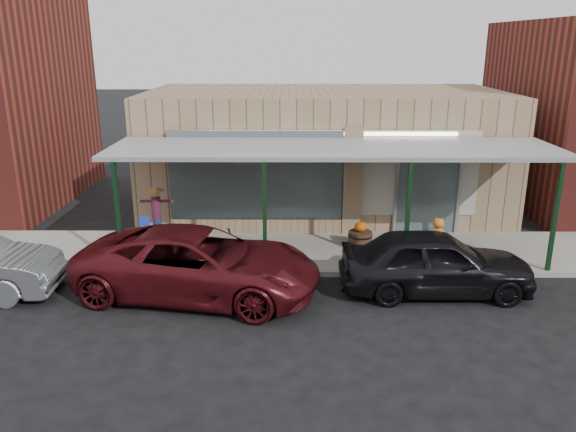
{
  "coord_description": "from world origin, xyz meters",
  "views": [
    {
      "loc": [
        -1.12,
        -11.31,
        5.83
      ],
      "look_at": [
        -1.21,
        2.6,
        1.46
      ],
      "focal_mm": 35.0,
      "sensor_mm": 36.0,
      "label": 1
    }
  ],
  "objects_px": {
    "parked_sedan": "(436,262)",
    "car_maroon": "(199,263)",
    "barrel_scarecrow": "(157,225)",
    "handicap_sign": "(145,233)",
    "barrel_pumpkin": "(360,237)"
  },
  "relations": [
    {
      "from": "handicap_sign",
      "to": "car_maroon",
      "type": "height_order",
      "value": "car_maroon"
    },
    {
      "from": "parked_sedan",
      "to": "handicap_sign",
      "type": "bearing_deg",
      "value": 77.94
    },
    {
      "from": "barrel_scarecrow",
      "to": "handicap_sign",
      "type": "relative_size",
      "value": 1.39
    },
    {
      "from": "barrel_scarecrow",
      "to": "parked_sedan",
      "type": "distance_m",
      "value": 7.87
    },
    {
      "from": "barrel_pumpkin",
      "to": "barrel_scarecrow",
      "type": "bearing_deg",
      "value": 178.28
    },
    {
      "from": "car_maroon",
      "to": "barrel_pumpkin",
      "type": "bearing_deg",
      "value": -44.9
    },
    {
      "from": "barrel_pumpkin",
      "to": "car_maroon",
      "type": "distance_m",
      "value": 5.08
    },
    {
      "from": "handicap_sign",
      "to": "parked_sedan",
      "type": "relative_size",
      "value": 0.28
    },
    {
      "from": "barrel_pumpkin",
      "to": "handicap_sign",
      "type": "distance_m",
      "value": 5.99
    },
    {
      "from": "handicap_sign",
      "to": "car_maroon",
      "type": "distance_m",
      "value": 2.42
    },
    {
      "from": "parked_sedan",
      "to": "car_maroon",
      "type": "relative_size",
      "value": 0.8
    },
    {
      "from": "barrel_pumpkin",
      "to": "parked_sedan",
      "type": "height_order",
      "value": "parked_sedan"
    },
    {
      "from": "barrel_scarecrow",
      "to": "car_maroon",
      "type": "relative_size",
      "value": 0.31
    },
    {
      "from": "barrel_scarecrow",
      "to": "car_maroon",
      "type": "xyz_separation_m",
      "value": [
        1.69,
        -3.08,
        0.05
      ]
    },
    {
      "from": "parked_sedan",
      "to": "car_maroon",
      "type": "distance_m",
      "value": 5.63
    }
  ]
}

